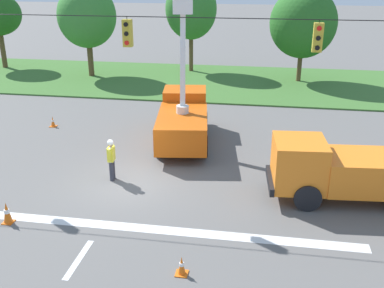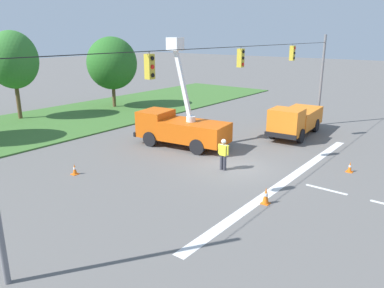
{
  "view_description": "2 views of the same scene",
  "coord_description": "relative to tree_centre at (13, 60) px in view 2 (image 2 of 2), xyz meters",
  "views": [
    {
      "loc": [
        5.23,
        -15.82,
        8.18
      ],
      "look_at": [
        2.38,
        1.33,
        1.37
      ],
      "focal_mm": 42.0,
      "sensor_mm": 36.0,
      "label": 1
    },
    {
      "loc": [
        -17.21,
        -10.33,
        7.24
      ],
      "look_at": [
        -0.88,
        2.35,
        1.14
      ],
      "focal_mm": 35.0,
      "sensor_mm": 36.0,
      "label": 2
    }
  ],
  "objects": [
    {
      "name": "tree_centre",
      "position": [
        0.0,
        0.0,
        0.0
      ],
      "size": [
        4.16,
        4.12,
        7.56
      ],
      "color": "brown",
      "rests_on": "ground"
    },
    {
      "name": "grass_verge",
      "position": [
        1.02,
        -3.4,
        -5.07
      ],
      "size": [
        56.0,
        12.0,
        0.1
      ],
      "primitive_type": "cube",
      "color": "#3D6B2D",
      "rests_on": "ground"
    },
    {
      "name": "ground_plane",
      "position": [
        1.02,
        -21.4,
        -5.12
      ],
      "size": [
        200.0,
        200.0,
        0.0
      ],
      "primitive_type": "plane",
      "color": "#605E5B"
    },
    {
      "name": "tree_east",
      "position": [
        8.78,
        -2.29,
        -0.68
      ],
      "size": [
        4.92,
        4.93,
        7.01
      ],
      "color": "brown",
      "rests_on": "ground"
    },
    {
      "name": "utility_truck_bucket_lift",
      "position": [
        2.35,
        -16.32,
        -3.76
      ],
      "size": [
        3.18,
        6.59,
        7.03
      ],
      "color": "#D6560F",
      "rests_on": "ground"
    },
    {
      "name": "traffic_cone_mid_right",
      "position": [
        -5.2,
        -15.25,
        -4.84
      ],
      "size": [
        0.36,
        0.36,
        0.6
      ],
      "color": "orange",
      "rests_on": "ground"
    },
    {
      "name": "traffic_cone_mid_left",
      "position": [
        -2.2,
        -25.0,
        -4.73
      ],
      "size": [
        0.36,
        0.36,
        0.78
      ],
      "color": "orange",
      "rests_on": "ground"
    },
    {
      "name": "traffic_cone_foreground_left",
      "position": [
        4.22,
        -26.77,
        -4.85
      ],
      "size": [
        0.36,
        0.36,
        0.58
      ],
      "color": "orange",
      "rests_on": "ground"
    },
    {
      "name": "signal_gantry",
      "position": [
        1.08,
        -21.4,
        -0.69
      ],
      "size": [
        26.2,
        0.33,
        7.2
      ],
      "color": "slate",
      "rests_on": "ground"
    },
    {
      "name": "road_worker",
      "position": [
        0.25,
        -21.14,
        -4.12
      ],
      "size": [
        0.26,
        0.65,
        1.77
      ],
      "color": "#383842",
      "rests_on": "ground"
    },
    {
      "name": "lane_markings",
      "position": [
        1.02,
        -26.08,
        -5.11
      ],
      "size": [
        17.6,
        15.25,
        0.01
      ],
      "color": "silver",
      "rests_on": "ground"
    },
    {
      "name": "utility_truck_support_near",
      "position": [
        9.63,
        -21.27,
        -3.92
      ],
      "size": [
        6.6,
        2.72,
        2.3
      ],
      "color": "orange",
      "rests_on": "ground"
    }
  ]
}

